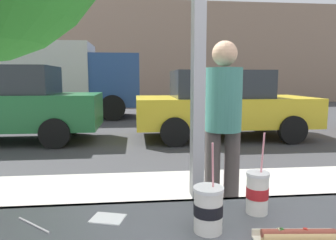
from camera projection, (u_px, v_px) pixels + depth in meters
The scene contains 12 objects.
ground_plane at pixel (145, 128), 9.32m from camera, with size 60.00×60.00×0.00m, color #38383A.
sidewalk_strip at pixel (165, 222), 3.00m from camera, with size 16.00×2.80×0.15m, color #B2ADA3.
building_facade_far at pixel (139, 53), 18.99m from camera, with size 28.00×1.20×6.09m, color gray.
soda_cup_left at pixel (208, 208), 1.05m from camera, with size 0.10×0.10×0.31m.
soda_cup_right at pixel (257, 192), 1.20m from camera, with size 0.09×0.09×0.32m.
hotdog_tray_near at pixel (298, 238), 0.97m from camera, with size 0.27×0.13×0.05m.
loose_straw at pixel (33, 225), 1.10m from camera, with size 0.01×0.01×0.19m, color white.
napkin_wrapper at pixel (108, 218), 1.16m from camera, with size 0.12×0.09×0.00m, color white.
parked_car_green at pixel (3, 104), 7.11m from camera, with size 4.38×1.90×1.75m.
parked_car_yellow at pixel (222, 104), 7.64m from camera, with size 4.29×2.07×1.65m.
box_truck at pixel (46, 77), 11.46m from camera, with size 6.67×2.44×2.74m.
pedestrian at pixel (223, 121), 2.76m from camera, with size 0.32×0.32×1.63m.
Camera 1 is at (-0.27, -1.23, 1.45)m, focal length 33.09 mm.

